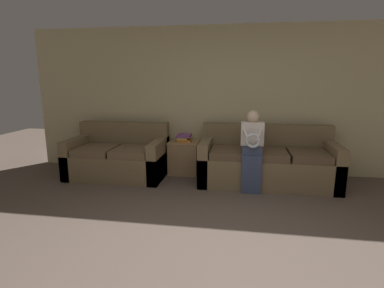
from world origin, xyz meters
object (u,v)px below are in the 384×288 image
object	(u,v)px
side_shelf	(184,157)
book_stack	(184,138)
couch_side	(119,158)
child_left_seated	(252,147)
couch_main	(267,163)

from	to	relation	value
side_shelf	book_stack	size ratio (longest dim) A/B	1.97
couch_side	side_shelf	size ratio (longest dim) A/B	2.81
child_left_seated	couch_main	bearing A→B (deg)	56.44
side_shelf	book_stack	bearing A→B (deg)	73.12
couch_main	side_shelf	bearing A→B (deg)	168.38
couch_main	couch_side	distance (m)	2.50
couch_side	side_shelf	bearing A→B (deg)	16.06
couch_side	side_shelf	xyz separation A→B (m)	(1.09, 0.31, -0.02)
couch_main	book_stack	world-z (taller)	couch_main
book_stack	child_left_seated	bearing A→B (deg)	-30.65
child_left_seated	book_stack	xyz separation A→B (m)	(-1.15, 0.68, -0.02)
child_left_seated	book_stack	distance (m)	1.33
side_shelf	book_stack	distance (m)	0.35
book_stack	side_shelf	bearing A→B (deg)	-106.88
couch_main	book_stack	size ratio (longest dim) A/B	7.25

